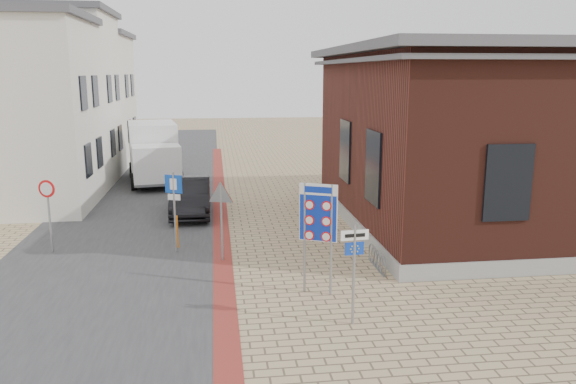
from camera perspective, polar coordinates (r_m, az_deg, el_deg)
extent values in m
plane|color=tan|center=(14.90, 1.42, -11.01)|extent=(120.00, 120.00, 0.00)
cube|color=#38383A|center=(29.33, -13.88, 0.26)|extent=(7.00, 60.00, 0.02)
cube|color=maroon|center=(24.25, -6.91, -1.91)|extent=(0.60, 40.00, 0.02)
cube|color=gray|center=(24.03, 20.43, -2.15)|extent=(12.15, 12.15, 0.50)
cube|color=#4C2018|center=(23.48, 21.01, 5.56)|extent=(12.00, 12.00, 6.00)
cube|color=#505055|center=(23.38, 21.61, 13.24)|extent=(13.00, 13.00, 0.30)
cube|color=#505055|center=(23.37, 21.53, 12.26)|extent=(12.70, 12.70, 0.15)
cube|color=black|center=(18.52, 8.70, 2.49)|extent=(0.12, 1.60, 2.40)
cube|color=black|center=(22.35, 5.87, 4.20)|extent=(0.12, 1.60, 2.40)
cube|color=black|center=(16.92, 21.44, 0.87)|extent=(1.40, 0.12, 2.20)
cube|color=silver|center=(27.10, -26.73, 6.91)|extent=(7.00, 6.00, 8.00)
cube|color=black|center=(25.19, -19.64, 3.06)|extent=(0.10, 1.10, 1.40)
cube|color=black|center=(27.51, -18.62, 3.85)|extent=(0.10, 1.10, 1.40)
cube|color=black|center=(24.94, -20.10, 9.43)|extent=(0.10, 1.10, 1.40)
cube|color=black|center=(27.28, -19.02, 9.67)|extent=(0.10, 1.10, 1.40)
cube|color=silver|center=(32.80, -23.39, 8.59)|extent=(7.00, 6.00, 8.80)
cube|color=#505055|center=(32.91, -24.08, 16.50)|extent=(7.40, 6.40, 0.30)
cube|color=black|center=(31.02, -17.37, 4.80)|extent=(0.10, 1.10, 1.40)
cube|color=black|center=(33.38, -16.69, 5.32)|extent=(0.10, 1.10, 1.40)
cube|color=black|center=(30.82, -17.70, 9.96)|extent=(0.10, 1.10, 1.40)
cube|color=black|center=(33.19, -16.98, 10.12)|extent=(0.10, 1.10, 1.40)
cube|color=silver|center=(38.62, -20.95, 8.57)|extent=(7.00, 6.00, 8.00)
cube|color=#505055|center=(38.64, -21.43, 14.71)|extent=(7.40, 6.40, 0.30)
cube|color=black|center=(36.91, -15.82, 5.97)|extent=(0.10, 1.10, 1.40)
cube|color=black|center=(39.28, -15.33, 6.34)|extent=(0.10, 1.10, 1.40)
cube|color=black|center=(36.74, -16.07, 10.31)|extent=(0.10, 1.10, 1.40)
cube|color=black|center=(39.12, -15.56, 10.42)|extent=(0.10, 1.10, 1.40)
torus|color=slate|center=(16.83, 9.60, -7.40)|extent=(0.04, 0.60, 0.60)
torus|color=slate|center=(17.10, 9.31, -7.07)|extent=(0.04, 0.60, 0.60)
torus|color=slate|center=(17.37, 9.02, -6.76)|extent=(0.04, 0.60, 0.60)
torus|color=slate|center=(17.64, 8.75, -6.45)|extent=(0.04, 0.60, 0.60)
torus|color=slate|center=(17.92, 8.48, -6.15)|extent=(0.04, 0.60, 0.60)
cube|color=slate|center=(17.45, 8.99, -7.56)|extent=(0.08, 1.60, 0.04)
imported|color=black|center=(23.83, -9.83, -0.43)|extent=(1.62, 4.57, 1.50)
cube|color=slate|center=(31.04, -13.35, 1.84)|extent=(3.22, 6.26, 0.28)
cube|color=white|center=(28.82, -13.19, 2.86)|extent=(2.59, 2.22, 1.77)
cube|color=black|center=(27.95, -13.12, 3.28)|extent=(2.09, 0.41, 0.88)
cube|color=white|center=(31.81, -13.58, 4.69)|extent=(3.02, 4.31, 2.43)
cylinder|color=black|center=(29.27, -15.41, 1.02)|extent=(0.41, 0.92, 0.88)
cylinder|color=black|center=(29.39, -10.89, 1.28)|extent=(0.41, 0.92, 0.88)
cylinder|color=black|center=(32.75, -15.55, 2.15)|extent=(0.41, 0.92, 0.88)
cylinder|color=black|center=(32.86, -11.51, 2.39)|extent=(0.41, 0.92, 0.88)
cylinder|color=gray|center=(15.02, 1.71, -4.72)|extent=(0.07, 0.07, 3.01)
cylinder|color=gray|center=(14.85, 4.42, -4.94)|extent=(0.07, 0.07, 3.01)
cube|color=white|center=(14.74, 3.09, -2.13)|extent=(0.95, 0.47, 1.55)
cube|color=#0E2BAB|center=(14.74, 3.09, -2.13)|extent=(0.92, 0.45, 1.51)
cube|color=white|center=(14.60, 3.12, 0.24)|extent=(0.92, 0.46, 0.29)
cylinder|color=gray|center=(13.27, 6.69, -8.36)|extent=(0.07, 0.07, 2.46)
cube|color=white|center=(12.96, 6.79, -4.38)|extent=(0.66, 0.10, 0.24)
cube|color=#0F38B7|center=(13.06, 6.76, -5.73)|extent=(0.45, 0.08, 0.30)
cylinder|color=gray|center=(18.65, -11.43, -2.12)|extent=(0.07, 0.07, 2.69)
cube|color=#0F46BA|center=(18.44, -11.55, 0.80)|extent=(0.56, 0.26, 0.59)
cube|color=white|center=(18.52, -11.49, -0.51)|extent=(0.41, 0.20, 0.19)
cylinder|color=gray|center=(17.66, -6.76, -3.17)|extent=(0.07, 0.07, 2.45)
cylinder|color=gray|center=(19.90, -23.06, -2.34)|extent=(0.07, 0.07, 2.44)
cylinder|color=red|center=(19.70, -23.29, 0.32)|extent=(0.56, 0.21, 0.58)
cylinder|color=orange|center=(19.33, -11.23, -4.01)|extent=(0.12, 0.12, 1.13)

